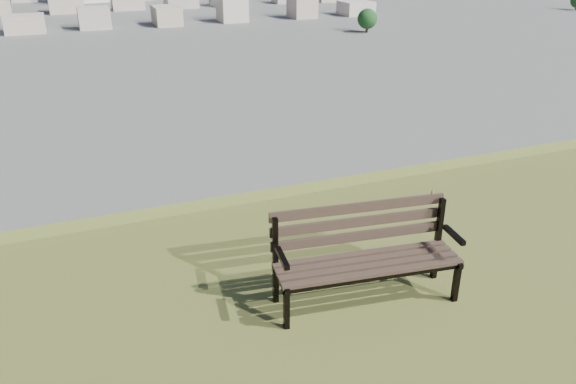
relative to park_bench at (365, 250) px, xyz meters
name	(u,v)px	position (x,y,z in m)	size (l,w,h in m)	color
park_bench	(365,250)	(0.00, 0.00, 0.00)	(1.79, 0.77, 0.91)	#3B2922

